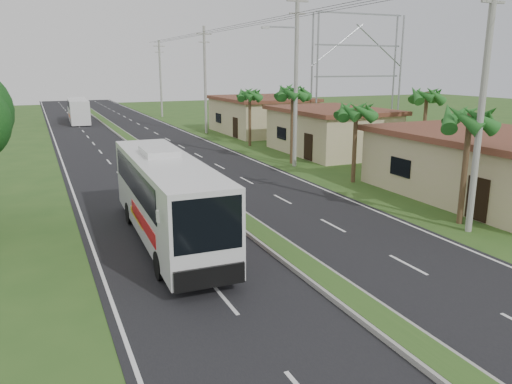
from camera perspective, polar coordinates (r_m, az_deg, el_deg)
name	(u,v)px	position (r m, az deg, el deg)	size (l,w,h in m)	color
ground	(324,282)	(17.01, 7.83, -10.12)	(180.00, 180.00, 0.00)	#2E521E
road_asphalt	(172,170)	(34.84, -9.63, 2.45)	(14.00, 160.00, 0.02)	black
median_strip	(172,169)	(34.82, -9.63, 2.59)	(1.20, 160.00, 0.18)	gray
lane_edge_left	(68,179)	(33.87, -20.66, 1.38)	(0.12, 160.00, 0.01)	silver
lane_edge_right	(260,163)	(37.01, 0.47, 3.31)	(0.12, 160.00, 0.01)	silver
shop_near	(489,165)	(29.83, 25.13, 2.81)	(8.60, 12.60, 3.52)	tan
shop_mid	(331,130)	(41.91, 8.53, 7.00)	(7.60, 10.60, 3.67)	tan
shop_far	(261,115)	(54.17, 0.53, 8.82)	(8.60, 11.60, 3.82)	tan
palm_verge_a	(470,119)	(23.75, 23.26, 7.67)	(2.40, 2.40, 5.45)	#473321
palm_verge_b	(356,111)	(30.84, 11.39, 9.04)	(2.40, 2.40, 5.05)	#473321
palm_verge_c	(293,93)	(36.43, 4.22, 11.22)	(2.40, 2.40, 5.85)	#473321
palm_verge_d	(250,95)	(44.79, -0.73, 11.06)	(2.40, 2.40, 5.25)	#473321
palm_behind_shop	(427,96)	(38.21, 18.95, 10.36)	(2.40, 2.40, 5.65)	#473321
utility_pole_a	(482,99)	(22.64, 24.46, 9.66)	(1.60, 0.28, 11.00)	gray
utility_pole_b	(296,77)	(35.36, 4.55, 12.97)	(3.20, 0.28, 12.00)	gray
utility_pole_c	(205,79)	(53.82, -5.84, 12.71)	(1.60, 0.28, 11.00)	gray
utility_pole_d	(160,78)	(73.09, -10.86, 12.69)	(1.60, 0.28, 10.50)	gray
billboard_lattice	(358,68)	(52.70, 11.54, 13.72)	(10.18, 1.18, 12.07)	gray
coach_bus_main	(166,193)	(20.30, -10.22, -0.13)	(2.69, 11.47, 3.69)	silver
coach_bus_far	(78,109)	(68.06, -19.67, 8.89)	(2.53, 10.27, 2.97)	white
motorcyclist	(186,185)	(26.89, -8.03, 0.85)	(1.90, 0.88, 2.33)	black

